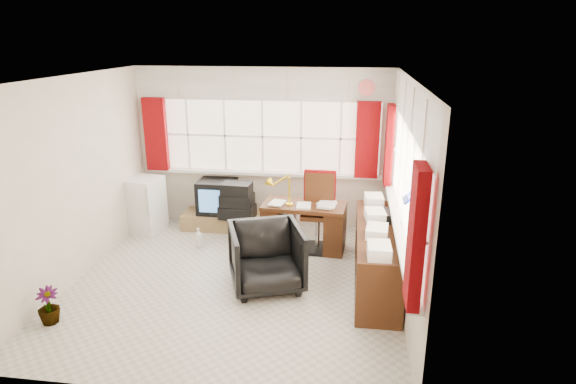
{
  "coord_description": "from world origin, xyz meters",
  "views": [
    {
      "loc": [
        1.37,
        -5.24,
        2.95
      ],
      "look_at": [
        0.59,
        0.55,
        1.04
      ],
      "focal_mm": 30.0,
      "sensor_mm": 36.0,
      "label": 1
    }
  ],
  "objects_px": {
    "desk": "(304,224)",
    "credenza": "(376,255)",
    "radiator": "(284,231)",
    "office_chair": "(267,257)",
    "tv_bench": "(227,221)",
    "mini_fridge": "(145,205)",
    "desk_lamp": "(289,184)",
    "crt_tv": "(218,196)",
    "task_chair": "(319,208)"
  },
  "relations": [
    {
      "from": "tv_bench",
      "to": "mini_fridge",
      "type": "xyz_separation_m",
      "value": [
        -1.25,
        -0.25,
        0.3
      ]
    },
    {
      "from": "office_chair",
      "to": "tv_bench",
      "type": "xyz_separation_m",
      "value": [
        -0.96,
        1.77,
        -0.27
      ]
    },
    {
      "from": "desk_lamp",
      "to": "credenza",
      "type": "relative_size",
      "value": 0.22
    },
    {
      "from": "mini_fridge",
      "to": "office_chair",
      "type": "bearing_deg",
      "value": -34.5
    },
    {
      "from": "tv_bench",
      "to": "crt_tv",
      "type": "xyz_separation_m",
      "value": [
        -0.16,
        0.06,
        0.39
      ]
    },
    {
      "from": "task_chair",
      "to": "credenza",
      "type": "height_order",
      "value": "task_chair"
    },
    {
      "from": "mini_fridge",
      "to": "desk",
      "type": "bearing_deg",
      "value": -7.4
    },
    {
      "from": "tv_bench",
      "to": "crt_tv",
      "type": "relative_size",
      "value": 2.39
    },
    {
      "from": "credenza",
      "to": "crt_tv",
      "type": "distance_m",
      "value": 2.91
    },
    {
      "from": "office_chair",
      "to": "radiator",
      "type": "distance_m",
      "value": 1.25
    },
    {
      "from": "office_chair",
      "to": "task_chair",
      "type": "bearing_deg",
      "value": 47.06
    },
    {
      "from": "mini_fridge",
      "to": "credenza",
      "type": "bearing_deg",
      "value": -19.74
    },
    {
      "from": "crt_tv",
      "to": "task_chair",
      "type": "bearing_deg",
      "value": -19.06
    },
    {
      "from": "task_chair",
      "to": "crt_tv",
      "type": "xyz_separation_m",
      "value": [
        -1.65,
        0.57,
        -0.08
      ]
    },
    {
      "from": "desk_lamp",
      "to": "tv_bench",
      "type": "height_order",
      "value": "desk_lamp"
    },
    {
      "from": "desk_lamp",
      "to": "crt_tv",
      "type": "relative_size",
      "value": 0.75
    },
    {
      "from": "office_chair",
      "to": "tv_bench",
      "type": "height_order",
      "value": "office_chair"
    },
    {
      "from": "desk",
      "to": "desk_lamp",
      "type": "height_order",
      "value": "desk_lamp"
    },
    {
      "from": "desk_lamp",
      "to": "credenza",
      "type": "distance_m",
      "value": 1.59
    },
    {
      "from": "office_chair",
      "to": "radiator",
      "type": "bearing_deg",
      "value": 68.6
    },
    {
      "from": "office_chair",
      "to": "mini_fridge",
      "type": "bearing_deg",
      "value": 125.52
    },
    {
      "from": "desk",
      "to": "office_chair",
      "type": "distance_m",
      "value": 1.23
    },
    {
      "from": "desk",
      "to": "radiator",
      "type": "xyz_separation_m",
      "value": [
        -0.3,
        0.05,
        -0.15
      ]
    },
    {
      "from": "radiator",
      "to": "mini_fridge",
      "type": "bearing_deg",
      "value": 172.89
    },
    {
      "from": "desk",
      "to": "crt_tv",
      "type": "xyz_separation_m",
      "value": [
        -1.45,
        0.65,
        0.14
      ]
    },
    {
      "from": "radiator",
      "to": "tv_bench",
      "type": "bearing_deg",
      "value": 151.67
    },
    {
      "from": "credenza",
      "to": "crt_tv",
      "type": "xyz_separation_m",
      "value": [
        -2.44,
        1.58,
        0.12
      ]
    },
    {
      "from": "task_chair",
      "to": "radiator",
      "type": "bearing_deg",
      "value": -177.21
    },
    {
      "from": "office_chair",
      "to": "credenza",
      "type": "bearing_deg",
      "value": -9.23
    },
    {
      "from": "crt_tv",
      "to": "desk_lamp",
      "type": "bearing_deg",
      "value": -29.43
    },
    {
      "from": "credenza",
      "to": "mini_fridge",
      "type": "xyz_separation_m",
      "value": [
        -3.53,
        1.27,
        0.04
      ]
    },
    {
      "from": "task_chair",
      "to": "office_chair",
      "type": "xyz_separation_m",
      "value": [
        -0.53,
        -1.26,
        -0.2
      ]
    },
    {
      "from": "credenza",
      "to": "tv_bench",
      "type": "relative_size",
      "value": 1.43
    },
    {
      "from": "task_chair",
      "to": "tv_bench",
      "type": "relative_size",
      "value": 0.8
    },
    {
      "from": "mini_fridge",
      "to": "crt_tv",
      "type": "bearing_deg",
      "value": 16.1
    },
    {
      "from": "radiator",
      "to": "desk",
      "type": "bearing_deg",
      "value": -9.56
    },
    {
      "from": "desk",
      "to": "desk_lamp",
      "type": "distance_m",
      "value": 0.64
    },
    {
      "from": "desk_lamp",
      "to": "credenza",
      "type": "height_order",
      "value": "desk_lamp"
    },
    {
      "from": "desk_lamp",
      "to": "task_chair",
      "type": "bearing_deg",
      "value": 18.0
    },
    {
      "from": "desk_lamp",
      "to": "office_chair",
      "type": "bearing_deg",
      "value": -96.5
    },
    {
      "from": "office_chair",
      "to": "crt_tv",
      "type": "distance_m",
      "value": 2.15
    },
    {
      "from": "desk",
      "to": "credenza",
      "type": "relative_size",
      "value": 0.61
    },
    {
      "from": "credenza",
      "to": "task_chair",
      "type": "bearing_deg",
      "value": 127.85
    },
    {
      "from": "radiator",
      "to": "credenza",
      "type": "distance_m",
      "value": 1.63
    },
    {
      "from": "radiator",
      "to": "mini_fridge",
      "type": "xyz_separation_m",
      "value": [
        -2.24,
        0.28,
        0.21
      ]
    },
    {
      "from": "radiator",
      "to": "credenza",
      "type": "relative_size",
      "value": 0.27
    },
    {
      "from": "desk_lamp",
      "to": "desk",
      "type": "bearing_deg",
      "value": 15.37
    },
    {
      "from": "desk",
      "to": "tv_bench",
      "type": "relative_size",
      "value": 0.86
    },
    {
      "from": "office_chair",
      "to": "tv_bench",
      "type": "relative_size",
      "value": 0.62
    },
    {
      "from": "desk",
      "to": "mini_fridge",
      "type": "xyz_separation_m",
      "value": [
        -2.54,
        0.33,
        0.05
      ]
    }
  ]
}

